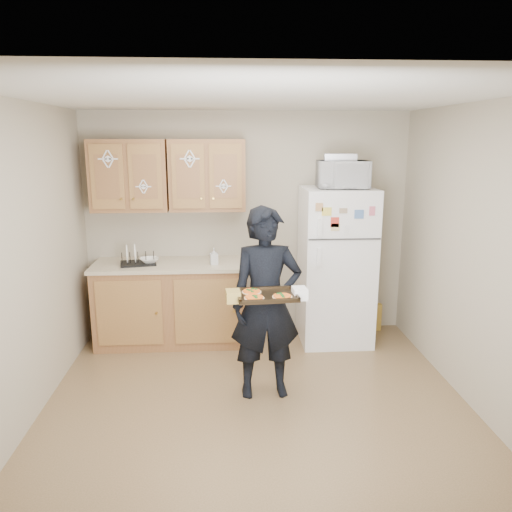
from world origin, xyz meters
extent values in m
plane|color=brown|center=(0.00, 0.00, 0.00)|extent=(3.60, 3.60, 0.00)
plane|color=silver|center=(0.00, 0.00, 2.50)|extent=(3.60, 3.60, 0.00)
cube|color=#AA9F8A|center=(0.00, 1.80, 1.25)|extent=(3.60, 0.04, 2.50)
cube|color=#AA9F8A|center=(0.00, -1.80, 1.25)|extent=(3.60, 0.04, 2.50)
cube|color=#AA9F8A|center=(-1.80, 0.00, 1.25)|extent=(0.04, 3.60, 2.50)
cube|color=#AA9F8A|center=(1.80, 0.00, 1.25)|extent=(0.04, 3.60, 2.50)
cube|color=white|center=(0.95, 1.43, 0.85)|extent=(0.75, 0.70, 1.70)
cube|color=brown|center=(-0.85, 1.48, 0.43)|extent=(1.60, 0.60, 0.86)
cube|color=beige|center=(-0.85, 1.48, 0.88)|extent=(1.64, 0.64, 0.04)
cube|color=brown|center=(-1.25, 1.61, 1.83)|extent=(0.80, 0.33, 0.75)
cube|color=brown|center=(-0.43, 1.61, 1.83)|extent=(0.80, 0.33, 0.75)
cube|color=#EBDC53|center=(1.47, 1.67, 0.16)|extent=(0.20, 0.07, 0.32)
imported|color=black|center=(0.09, 0.26, 0.83)|extent=(0.64, 0.44, 1.67)
cube|color=black|center=(0.07, -0.04, 1.00)|extent=(0.49, 0.38, 0.04)
cylinder|color=orange|center=(-0.03, -0.12, 1.02)|extent=(0.16, 0.16, 0.02)
cylinder|color=orange|center=(0.18, -0.11, 1.02)|extent=(0.16, 0.16, 0.02)
cylinder|color=orange|center=(-0.05, 0.03, 1.02)|extent=(0.16, 0.16, 0.02)
imported|color=white|center=(0.97, 1.38, 1.84)|extent=(0.52, 0.35, 0.28)
cube|color=silver|center=(0.95, 1.41, 2.02)|extent=(0.36, 0.27, 0.07)
cube|color=black|center=(-1.18, 1.45, 0.97)|extent=(0.41, 0.34, 0.15)
imported|color=white|center=(-1.06, 1.45, 0.94)|extent=(0.24, 0.24, 0.05)
imported|color=white|center=(-0.37, 1.39, 0.99)|extent=(0.09, 0.10, 0.18)
camera|label=1|loc=(-0.25, -3.77, 2.21)|focal=35.00mm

